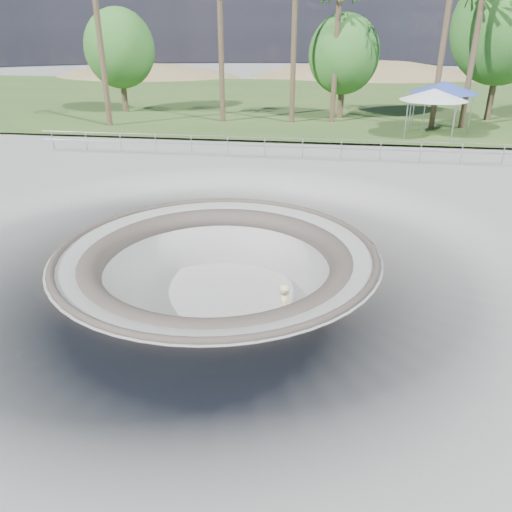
{
  "coord_description": "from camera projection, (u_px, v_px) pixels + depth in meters",
  "views": [
    {
      "loc": [
        3.31,
        -14.16,
        6.56
      ],
      "look_at": [
        1.27,
        0.01,
        -0.1
      ],
      "focal_mm": 35.0,
      "sensor_mm": 36.0,
      "label": 1
    }
  ],
  "objects": [
    {
      "name": "ground",
      "position": [
        217.0,
        251.0,
        15.9
      ],
      "size": [
        180.0,
        180.0,
        0.0
      ],
      "primitive_type": "plane",
      "color": "#999894",
      "rests_on": "ground"
    },
    {
      "name": "bushy_tree_mid",
      "position": [
        344.0,
        55.0,
        35.17
      ],
      "size": [
        4.99,
        4.53,
        7.19
      ],
      "color": "brown",
      "rests_on": "ground"
    },
    {
      "name": "distant_hills",
      "position": [
        332.0,
        131.0,
        69.68
      ],
      "size": [
        103.2,
        45.0,
        28.6
      ],
      "color": "olive",
      "rests_on": "ground"
    },
    {
      "name": "skater",
      "position": [
        285.0,
        311.0,
        14.47
      ],
      "size": [
        0.41,
        0.62,
        1.68
      ],
      "primitive_type": "imported",
      "rotation": [
        0.0,
        0.0,
        1.58
      ],
      "color": "beige",
      "rests_on": "skateboard"
    },
    {
      "name": "bushy_tree_right",
      "position": [
        504.0,
        27.0,
        33.61
      ],
      "size": [
        6.99,
        6.36,
        10.08
      ],
      "color": "brown",
      "rests_on": "ground"
    },
    {
      "name": "skateboard",
      "position": [
        284.0,
        335.0,
        14.83
      ],
      "size": [
        0.75,
        0.35,
        0.07
      ],
      "color": "brown",
      "rests_on": "ground"
    },
    {
      "name": "bushy_tree_left",
      "position": [
        119.0,
        49.0,
        37.56
      ],
      "size": [
        5.29,
        4.81,
        7.63
      ],
      "color": "brown",
      "rests_on": "ground"
    },
    {
      "name": "canopy_white",
      "position": [
        434.0,
        95.0,
        29.68
      ],
      "size": [
        5.49,
        5.49,
        2.84
      ],
      "color": "#999CA2",
      "rests_on": "ground"
    },
    {
      "name": "safety_railing",
      "position": [
        265.0,
        147.0,
        26.38
      ],
      "size": [
        25.0,
        0.06,
        1.03
      ],
      "color": "#999CA2",
      "rests_on": "ground"
    },
    {
      "name": "canopy_blue",
      "position": [
        444.0,
        87.0,
        31.67
      ],
      "size": [
        5.98,
        5.98,
        3.03
      ],
      "color": "#999CA2",
      "rests_on": "ground"
    },
    {
      "name": "grass_strip",
      "position": [
        295.0,
        100.0,
        46.32
      ],
      "size": [
        180.0,
        36.0,
        0.12
      ],
      "color": "#344F1F",
      "rests_on": "ground"
    },
    {
      "name": "skate_bowl",
      "position": [
        219.0,
        301.0,
        16.68
      ],
      "size": [
        14.0,
        14.0,
        4.1
      ],
      "color": "#999894",
      "rests_on": "ground"
    }
  ]
}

